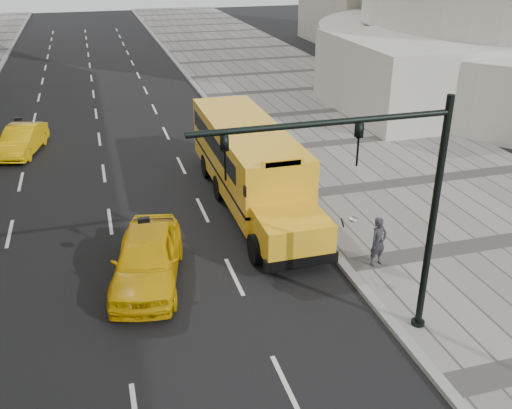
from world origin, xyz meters
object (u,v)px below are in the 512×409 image
object	(u,v)px
school_bus	(248,158)
pedestrian	(378,242)
taxi_far	(22,140)
taxi_near	(147,258)
traffic_signal	(384,196)

from	to	relation	value
school_bus	pedestrian	bearing A→B (deg)	-68.61
school_bus	taxi_far	world-z (taller)	school_bus
pedestrian	taxi_near	bearing A→B (deg)	154.39
taxi_near	traffic_signal	world-z (taller)	traffic_signal
school_bus	traffic_signal	size ratio (longest dim) A/B	1.81
school_bus	taxi_near	distance (m)	6.88
pedestrian	traffic_signal	world-z (taller)	traffic_signal
taxi_near	taxi_far	distance (m)	14.09
pedestrian	taxi_far	bearing A→B (deg)	112.92
taxi_near	pedestrian	distance (m)	7.15
school_bus	taxi_far	bearing A→B (deg)	137.79
taxi_near	pedestrian	world-z (taller)	pedestrian
taxi_far	traffic_signal	distance (m)	20.53
school_bus	traffic_signal	world-z (taller)	traffic_signal
taxi_near	traffic_signal	size ratio (longest dim) A/B	0.75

